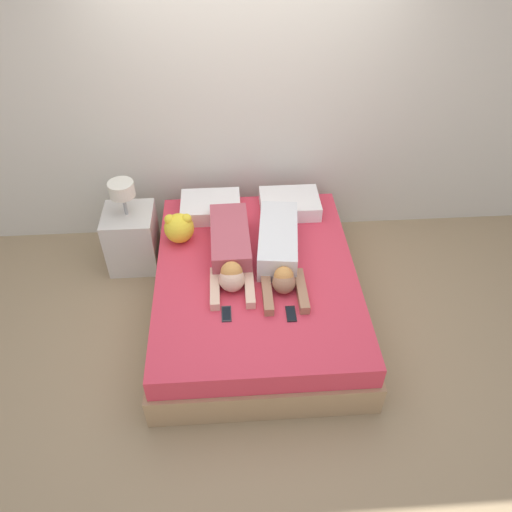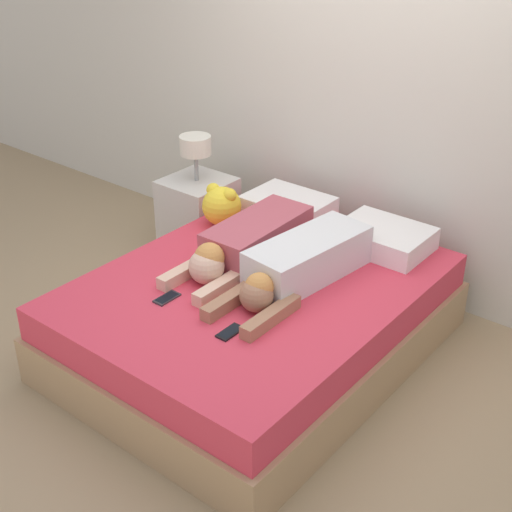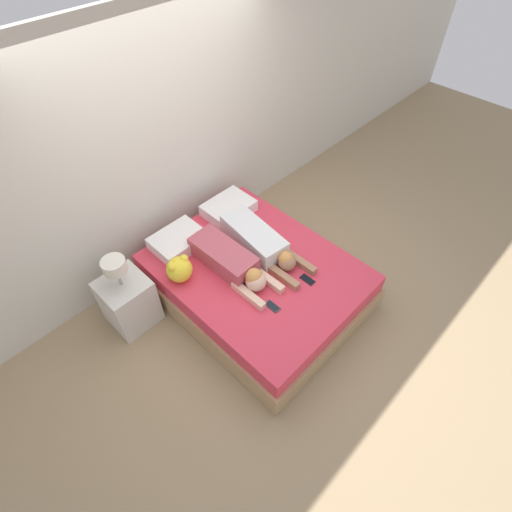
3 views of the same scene
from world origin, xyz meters
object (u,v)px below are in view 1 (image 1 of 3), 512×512
plush_toy (179,227)px  nightstand (132,236)px  person_left (231,250)px  pillow_head_left (211,207)px  cell_phone_right (291,314)px  pillow_head_right (290,204)px  bed (256,291)px  cell_phone_left (226,314)px  person_right (279,248)px

plush_toy → nightstand: bearing=149.9°
person_left → nightstand: bearing=148.4°
pillow_head_left → person_left: (0.16, -0.63, 0.04)m
pillow_head_left → plush_toy: (-0.26, -0.35, 0.06)m
pillow_head_left → cell_phone_right: bearing=-65.3°
pillow_head_left → plush_toy: 0.44m
pillow_head_right → cell_phone_right: (-0.13, -1.24, -0.06)m
pillow_head_left → bed: bearing=-65.4°
cell_phone_left → bed: bearing=61.5°
bed → pillow_head_left: 0.90m
cell_phone_right → plush_toy: size_ratio=0.56×
pillow_head_right → person_right: (-0.16, -0.64, 0.04)m
plush_toy → nightstand: nightstand is taller
plush_toy → nightstand: 0.62m
pillow_head_left → cell_phone_left: bearing=-84.8°
person_left → plush_toy: 0.50m
pillow_head_right → person_right: 0.66m
bed → person_right: 0.42m
bed → person_left: 0.42m
bed → plush_toy: 0.83m
person_left → bed: bearing=-36.1°
pillow_head_left → pillow_head_right: (0.71, 0.00, 0.00)m
cell_phone_right → person_right: bearing=92.7°
nightstand → pillow_head_left: bearing=6.5°
person_left → nightstand: (-0.88, 0.54, -0.26)m
person_left → nightstand: size_ratio=1.16×
person_right → pillow_head_right: bearing=76.0°
person_left → cell_phone_left: size_ratio=6.98×
plush_toy → person_right: bearing=-19.7°
bed → cell_phone_right: size_ratio=14.06×
person_left → person_right: bearing=-2.1°
person_left → cell_phone_left: (-0.05, -0.59, -0.10)m
person_left → cell_phone_right: (0.41, -0.62, -0.10)m
pillow_head_right → plush_toy: 1.03m
cell_phone_left → plush_toy: plush_toy is taller
bed → person_left: size_ratio=2.01×
bed → cell_phone_left: 0.56m
pillow_head_left → cell_phone_right: 1.37m
pillow_head_right → pillow_head_left: bearing=180.0°
person_left → plush_toy: plush_toy is taller
pillow_head_left → plush_toy: plush_toy is taller
cell_phone_left → cell_phone_right: same height
pillow_head_right → person_left: (-0.55, -0.63, 0.04)m
pillow_head_left → pillow_head_right: 0.71m
pillow_head_left → person_left: person_left is taller
cell_phone_right → plush_toy: (-0.83, 0.89, 0.13)m
bed → cell_phone_left: size_ratio=14.06×
person_right → cell_phone_left: person_right is taller
person_right → nightstand: bearing=156.2°
pillow_head_right → cell_phone_left: bearing=-116.1°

